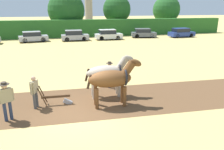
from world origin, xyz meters
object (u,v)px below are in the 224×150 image
(parked_car_center_left, at_px, (33,37))
(parked_car_center, at_px, (75,36))
(draft_horse_lead_right, at_px, (108,73))
(farmer_at_plow, at_px, (34,90))
(parked_car_center_right, at_px, (108,35))
(parked_car_far_right, at_px, (181,33))
(tree_center, at_px, (166,10))
(farmer_beside_team, at_px, (110,73))
(tree_center_left, at_px, (117,9))
(tree_left, at_px, (66,10))
(draft_horse_lead_left, at_px, (112,79))
(parked_car_right, at_px, (143,33))
(plow, at_px, (59,99))
(farmer_onlooker_left, at_px, (6,98))

(parked_car_center_left, distance_m, parked_car_center, 6.02)
(draft_horse_lead_right, distance_m, farmer_at_plow, 3.90)
(farmer_at_plow, xyz_separation_m, parked_car_center_right, (9.44, 22.81, -0.21))
(farmer_at_plow, distance_m, parked_car_far_right, 31.65)
(tree_center, relative_size, parked_car_center, 1.77)
(farmer_at_plow, height_order, farmer_beside_team, farmer_beside_team)
(tree_center_left, distance_m, parked_car_far_right, 12.80)
(farmer_beside_team, bearing_deg, tree_center_left, 100.36)
(tree_left, bearing_deg, parked_car_center, -86.52)
(tree_center, height_order, parked_car_center, tree_center)
(tree_center, xyz_separation_m, parked_car_center_left, (-25.99, -8.68, -3.69))
(tree_center, bearing_deg, parked_car_far_right, -101.99)
(tree_left, height_order, farmer_at_plow, tree_left)
(parked_car_center_right, bearing_deg, farmer_beside_team, -103.01)
(draft_horse_lead_left, height_order, parked_car_center, draft_horse_lead_left)
(tree_center, relative_size, parked_car_right, 1.68)
(draft_horse_lead_left, xyz_separation_m, parked_car_right, (11.97, 24.40, -0.70))
(tree_center, bearing_deg, draft_horse_lead_right, -122.90)
(farmer_beside_team, bearing_deg, parked_car_far_right, 76.46)
(draft_horse_lead_right, bearing_deg, draft_horse_lead_left, -90.09)
(tree_left, distance_m, farmer_beside_team, 29.27)
(tree_center, bearing_deg, plow, -125.87)
(farmer_at_plow, height_order, parked_car_center_left, farmer_at_plow)
(farmer_onlooker_left, bearing_deg, parked_car_center, 141.09)
(farmer_at_plow, bearing_deg, farmer_beside_team, 47.13)
(plow, relative_size, farmer_onlooker_left, 0.94)
(tree_center, bearing_deg, parked_car_center, -155.52)
(parked_car_center_right, distance_m, parked_car_far_right, 12.76)
(draft_horse_lead_left, xyz_separation_m, parked_car_far_right, (18.45, 23.25, -0.69))
(tree_left, relative_size, draft_horse_lead_right, 2.70)
(tree_left, height_order, tree_center, tree_left)
(farmer_beside_team, xyz_separation_m, parked_car_right, (11.44, 21.80, -0.24))
(parked_car_center_left, bearing_deg, draft_horse_lead_left, -86.03)
(farmer_at_plow, bearing_deg, draft_horse_lead_left, 12.64)
(parked_car_far_right, bearing_deg, draft_horse_lead_right, -133.78)
(tree_center, distance_m, farmer_at_plow, 40.34)
(plow, distance_m, parked_car_center, 23.08)
(parked_car_center_left, bearing_deg, plow, -91.88)
(parked_car_center_right, xyz_separation_m, parked_car_right, (6.28, 0.89, -0.03))
(tree_left, height_order, parked_car_center_left, tree_left)
(plow, distance_m, parked_car_center_right, 24.17)
(parked_car_center_right, bearing_deg, plow, -109.31)
(draft_horse_lead_right, xyz_separation_m, parked_car_center_left, (-5.61, 22.83, -0.65))
(draft_horse_lead_left, xyz_separation_m, farmer_beside_team, (0.53, 2.60, -0.46))
(draft_horse_lead_left, distance_m, parked_car_far_right, 29.69)
(tree_center, xyz_separation_m, farmer_onlooker_left, (-25.32, -33.10, -3.34))
(parked_car_right, relative_size, parked_car_far_right, 0.96)
(tree_center_left, bearing_deg, farmer_at_plow, -113.11)
(farmer_onlooker_left, distance_m, parked_car_far_right, 33.14)
(farmer_at_plow, bearing_deg, draft_horse_lead_right, 31.59)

